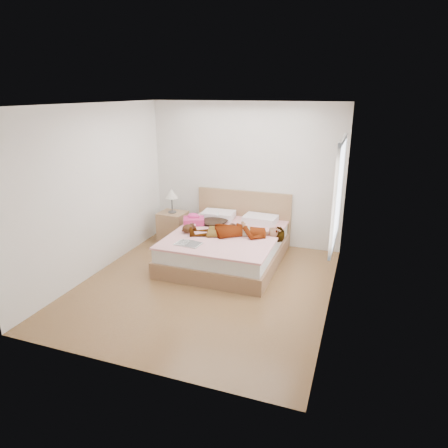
{
  "coord_description": "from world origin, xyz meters",
  "views": [
    {
      "loc": [
        2.07,
        -4.96,
        2.77
      ],
      "look_at": [
        0.0,
        0.85,
        0.7
      ],
      "focal_mm": 32.0,
      "sensor_mm": 36.0,
      "label": 1
    }
  ],
  "objects_px": {
    "bed": "(228,244)",
    "magazine": "(188,244)",
    "coffee_mug": "(214,233)",
    "plush_toy": "(188,228)",
    "towel": "(194,220)",
    "phone": "(218,214)",
    "woman": "(238,228)",
    "nightstand": "(173,225)"
  },
  "relations": [
    {
      "from": "phone",
      "to": "nightstand",
      "type": "bearing_deg",
      "value": 156.95
    },
    {
      "from": "towel",
      "to": "magazine",
      "type": "height_order",
      "value": "towel"
    },
    {
      "from": "bed",
      "to": "woman",
      "type": "bearing_deg",
      "value": -23.85
    },
    {
      "from": "woman",
      "to": "plush_toy",
      "type": "relative_size",
      "value": 5.59
    },
    {
      "from": "towel",
      "to": "coffee_mug",
      "type": "xyz_separation_m",
      "value": [
        0.56,
        -0.45,
        -0.03
      ]
    },
    {
      "from": "towel",
      "to": "coffee_mug",
      "type": "height_order",
      "value": "towel"
    },
    {
      "from": "phone",
      "to": "towel",
      "type": "relative_size",
      "value": 0.22
    },
    {
      "from": "woman",
      "to": "coffee_mug",
      "type": "height_order",
      "value": "woman"
    },
    {
      "from": "towel",
      "to": "magazine",
      "type": "bearing_deg",
      "value": -71.31
    },
    {
      "from": "magazine",
      "to": "plush_toy",
      "type": "height_order",
      "value": "plush_toy"
    },
    {
      "from": "bed",
      "to": "magazine",
      "type": "xyz_separation_m",
      "value": [
        -0.38,
        -0.76,
        0.24
      ]
    },
    {
      "from": "woman",
      "to": "nightstand",
      "type": "height_order",
      "value": "nightstand"
    },
    {
      "from": "towel",
      "to": "plush_toy",
      "type": "xyz_separation_m",
      "value": [
        0.1,
        -0.44,
        -0.0
      ]
    },
    {
      "from": "bed",
      "to": "plush_toy",
      "type": "relative_size",
      "value": 7.41
    },
    {
      "from": "phone",
      "to": "towel",
      "type": "distance_m",
      "value": 0.44
    },
    {
      "from": "towel",
      "to": "magazine",
      "type": "xyz_separation_m",
      "value": [
        0.32,
        -0.94,
        -0.07
      ]
    },
    {
      "from": "plush_toy",
      "to": "magazine",
      "type": "bearing_deg",
      "value": -65.91
    },
    {
      "from": "woman",
      "to": "bed",
      "type": "height_order",
      "value": "bed"
    },
    {
      "from": "coffee_mug",
      "to": "magazine",
      "type": "bearing_deg",
      "value": -116.98
    },
    {
      "from": "woman",
      "to": "plush_toy",
      "type": "height_order",
      "value": "woman"
    },
    {
      "from": "bed",
      "to": "magazine",
      "type": "relative_size",
      "value": 5.01
    },
    {
      "from": "coffee_mug",
      "to": "plush_toy",
      "type": "bearing_deg",
      "value": 178.3
    },
    {
      "from": "magazine",
      "to": "nightstand",
      "type": "relative_size",
      "value": 0.4
    },
    {
      "from": "bed",
      "to": "nightstand",
      "type": "xyz_separation_m",
      "value": [
        -1.24,
        0.42,
        0.07
      ]
    },
    {
      "from": "woman",
      "to": "coffee_mug",
      "type": "bearing_deg",
      "value": -76.91
    },
    {
      "from": "coffee_mug",
      "to": "nightstand",
      "type": "bearing_deg",
      "value": 147.51
    },
    {
      "from": "towel",
      "to": "bed",
      "type": "bearing_deg",
      "value": -13.87
    },
    {
      "from": "magazine",
      "to": "nightstand",
      "type": "xyz_separation_m",
      "value": [
        -0.86,
        1.19,
        -0.17
      ]
    },
    {
      "from": "phone",
      "to": "bed",
      "type": "height_order",
      "value": "bed"
    },
    {
      "from": "bed",
      "to": "nightstand",
      "type": "height_order",
      "value": "nightstand"
    },
    {
      "from": "phone",
      "to": "coffee_mug",
      "type": "xyz_separation_m",
      "value": [
        0.16,
        -0.59,
        -0.14
      ]
    },
    {
      "from": "woman",
      "to": "coffee_mug",
      "type": "distance_m",
      "value": 0.4
    },
    {
      "from": "bed",
      "to": "plush_toy",
      "type": "distance_m",
      "value": 0.73
    },
    {
      "from": "bed",
      "to": "nightstand",
      "type": "relative_size",
      "value": 1.98
    },
    {
      "from": "coffee_mug",
      "to": "plush_toy",
      "type": "xyz_separation_m",
      "value": [
        -0.47,
        0.01,
        0.03
      ]
    },
    {
      "from": "woman",
      "to": "coffee_mug",
      "type": "xyz_separation_m",
      "value": [
        -0.34,
        -0.19,
        -0.06
      ]
    },
    {
      "from": "magazine",
      "to": "nightstand",
      "type": "height_order",
      "value": "nightstand"
    },
    {
      "from": "woman",
      "to": "towel",
      "type": "bearing_deg",
      "value": -122.48
    },
    {
      "from": "phone",
      "to": "nightstand",
      "type": "height_order",
      "value": "nightstand"
    },
    {
      "from": "bed",
      "to": "coffee_mug",
      "type": "relative_size",
      "value": 17.52
    },
    {
      "from": "magazine",
      "to": "coffee_mug",
      "type": "height_order",
      "value": "coffee_mug"
    },
    {
      "from": "woman",
      "to": "phone",
      "type": "bearing_deg",
      "value": -144.92
    }
  ]
}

